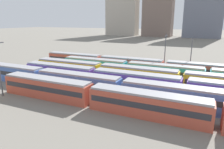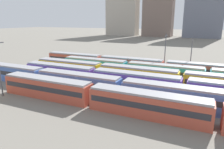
% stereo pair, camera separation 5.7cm
% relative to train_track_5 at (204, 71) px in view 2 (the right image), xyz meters
% --- Properties ---
extents(ground_plane, '(600.00, 600.00, 0.00)m').
position_rel_train_track_5_xyz_m(ground_plane, '(-28.94, -13.00, -1.90)').
color(ground_plane, slate).
extents(train_track_5, '(93.60, 3.06, 3.75)m').
position_rel_train_track_5_xyz_m(train_track_5, '(0.00, 0.00, 0.00)').
color(train_track_5, '#BC4C38').
rests_on(train_track_5, ground_plane).
extents(catenary_pole_1, '(0.24, 3.20, 10.44)m').
position_rel_train_track_5_xyz_m(catenary_pole_1, '(-10.18, 3.29, 3.87)').
color(catenary_pole_1, '#4C4C51').
rests_on(catenary_pole_1, ground_plane).
extents(catenary_pole_3, '(0.24, 3.20, 9.65)m').
position_rel_train_track_5_xyz_m(catenary_pole_3, '(-3.41, 3.04, 3.47)').
color(catenary_pole_3, '#4C4C51').
rests_on(catenary_pole_3, ground_plane).
extents(distant_building_0, '(28.87, 13.09, 51.59)m').
position_rel_train_track_5_xyz_m(distant_building_0, '(-74.50, 132.28, 23.89)').
color(distant_building_0, '#B2A899').
rests_on(distant_building_0, ground_plane).
extents(distant_building_1, '(25.03, 14.99, 48.74)m').
position_rel_train_track_5_xyz_m(distant_building_1, '(-41.03, 132.28, 22.47)').
color(distant_building_1, '#7A665B').
rests_on(distant_building_1, ground_plane).
extents(distant_building_2, '(28.91, 15.70, 52.37)m').
position_rel_train_track_5_xyz_m(distant_building_2, '(-4.85, 132.28, 24.28)').
color(distant_building_2, slate).
rests_on(distant_building_2, ground_plane).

